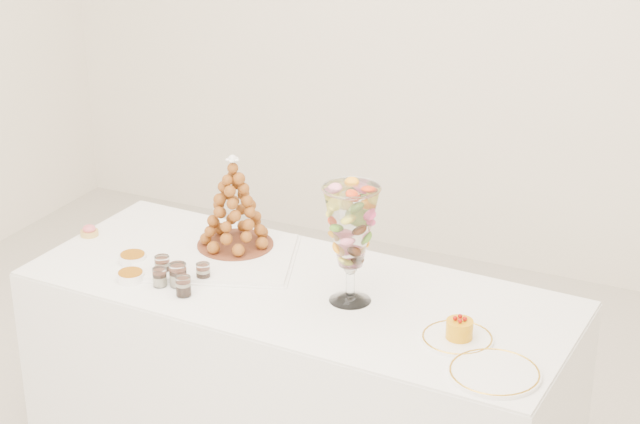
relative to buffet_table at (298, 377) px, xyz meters
The scene contains 15 objects.
buffet_table is the anchor object (origin of this frame).
lace_tray 0.51m from the buffet_table, 169.44° to the left, with size 0.53×0.40×0.02m, color white.
macaron_vase 0.63m from the buffet_table, ahead, with size 0.18×0.18×0.39m.
cake_plate 0.70m from the buffet_table, 10.51° to the right, with size 0.22×0.22×0.01m, color white.
spare_plate 0.87m from the buffet_table, 18.71° to the right, with size 0.26×0.26×0.01m, color white.
pink_tart 0.95m from the buffet_table, behind, with size 0.07×0.07×0.04m.
verrine_a 0.60m from the buffet_table, 165.39° to the right, with size 0.05×0.05×0.07m, color white.
verrine_b 0.55m from the buffet_table, 155.97° to the right, with size 0.06×0.06×0.08m, color white.
verrine_c 0.50m from the buffet_table, 161.89° to the right, with size 0.05×0.05×0.06m, color white.
verrine_d 0.59m from the buffet_table, 155.56° to the right, with size 0.05×0.05×0.06m, color white.
verrine_e 0.53m from the buffet_table, 145.06° to the right, with size 0.05×0.05×0.07m, color white.
ramekin_back 0.70m from the buffet_table, behind, with size 0.09×0.09×0.03m, color white.
ramekin_front 0.67m from the buffet_table, 159.33° to the right, with size 0.09×0.09×0.03m, color white.
croquembouche 0.65m from the buffet_table, 153.31° to the left, with size 0.27×0.27×0.34m.
mousse_cake 0.72m from the buffet_table, 10.52° to the right, with size 0.08×0.08×0.07m.
Camera 1 is at (1.41, -2.68, 2.30)m, focal length 60.00 mm.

